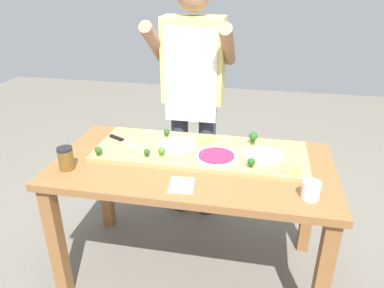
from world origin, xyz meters
The scene contains 22 objects.
ground_plane centered at (0.00, 0.00, 0.00)m, with size 8.00×8.00×0.00m, color #6B665B.
prep_table centered at (0.00, 0.00, 0.65)m, with size 1.50×0.77×0.76m.
cutting_board centered at (0.02, 0.11, 0.78)m, with size 1.18×0.44×0.03m, color tan.
chefs_knife centered at (-0.44, 0.12, 0.79)m, with size 0.30×0.16×0.02m.
pizza_whole_white_garlic centered at (0.38, 0.10, 0.80)m, with size 0.22×0.22×0.02m.
pizza_whole_beet_magenta centered at (0.12, 0.03, 0.80)m, with size 0.24×0.24×0.02m.
pizza_whole_cheese_artichoke centered at (-0.12, 0.12, 0.80)m, with size 0.22×0.22×0.02m.
pizza_slice_far_left centered at (0.51, -0.03, 0.80)m, with size 0.09×0.09×0.01m, color #899E4C.
pizza_slice_far_right centered at (0.03, 0.25, 0.80)m, with size 0.10×0.10×0.01m, color #899E4C.
broccoli_floret_back_right centered at (-0.25, -0.03, 0.82)m, with size 0.03×0.03×0.05m.
broccoli_floret_center_right centered at (-0.51, -0.07, 0.82)m, with size 0.04×0.04×0.05m.
broccoli_floret_front_mid centered at (0.31, 0.24, 0.83)m, with size 0.05×0.05×0.07m.
broccoli_floret_front_left centered at (-0.17, -0.02, 0.82)m, with size 0.04×0.04×0.06m.
broccoli_floret_back_mid centered at (0.31, -0.05, 0.82)m, with size 0.04×0.04×0.05m.
broccoli_floret_center_left centered at (-0.21, 0.25, 0.82)m, with size 0.04×0.04×0.05m.
cheese_crumble_a centered at (0.16, 0.25, 0.80)m, with size 0.02×0.02×0.02m, color white.
cheese_crumble_b centered at (-0.26, 0.27, 0.80)m, with size 0.01×0.01×0.01m, color white.
cheese_crumble_c centered at (0.25, 0.14, 0.80)m, with size 0.01×0.01×0.01m, color white.
flour_cup centered at (0.59, -0.24, 0.80)m, with size 0.08×0.08×0.08m.
sauce_jar centered at (-0.63, -0.20, 0.82)m, with size 0.08×0.08×0.12m.
recipe_note centered at (-0.01, -0.25, 0.76)m, with size 0.12×0.15×0.00m, color white.
cook_center centered at (-0.12, 0.62, 1.00)m, with size 0.54×0.39×1.67m.
Camera 1 is at (0.33, -1.70, 1.69)m, focal length 33.88 mm.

